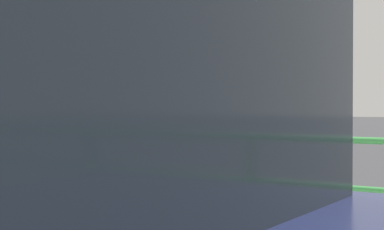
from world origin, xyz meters
TOP-DOWN VIEW (x-y plane):
  - parking_meter at (0.06, 0.55)m, footprint 0.19×0.20m
  - pedestrian_at_meter at (-0.47, 0.53)m, footprint 0.64×0.57m
  - background_railing at (-0.00, 2.81)m, footprint 24.06×0.06m

SIDE VIEW (x-z plane):
  - background_railing at x=0.00m, z-range 0.37..1.36m
  - pedestrian_at_meter at x=-0.47m, z-range 0.29..2.08m
  - parking_meter at x=0.06m, z-range 0.52..2.05m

